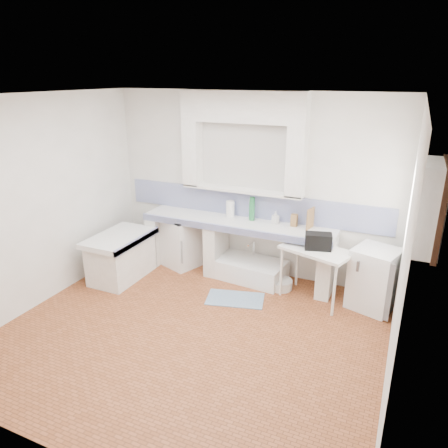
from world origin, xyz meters
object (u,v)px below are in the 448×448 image
at_px(side_table, 314,274).
at_px(fridge, 374,279).
at_px(stove, 182,242).
at_px(sink, 248,270).

distance_m(side_table, fridge, 0.78).
xyz_separation_m(side_table, fridge, (0.77, 0.13, 0.04)).
height_order(stove, fridge, fridge).
bearing_deg(fridge, stove, -165.30).
bearing_deg(side_table, stove, -168.99).
xyz_separation_m(sink, side_table, (1.08, -0.25, 0.25)).
distance_m(sink, side_table, 1.13).
xyz_separation_m(stove, sink, (1.19, -0.02, -0.27)).
bearing_deg(fridge, sink, -166.38).
relative_size(sink, fridge, 1.33).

